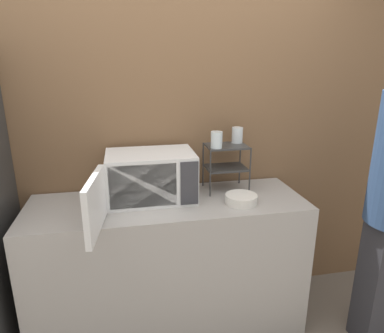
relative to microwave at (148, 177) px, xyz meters
The scene contains 7 objects.
wall_back 0.37m from the microwave, 68.35° to the left, with size 8.00×0.06×2.60m.
counter 0.63m from the microwave, 24.51° to the right, with size 1.75×0.59×0.93m.
microwave is the anchor object (origin of this frame).
dish_rack 0.54m from the microwave, ahead, with size 0.28×0.21×0.31m.
glass_front_left 0.49m from the microwave, ahead, with size 0.07×0.07×0.11m.
glass_back_right 0.67m from the microwave, 12.83° to the left, with size 0.07×0.07×0.11m.
bowl 0.59m from the microwave, 16.45° to the right, with size 0.20×0.20×0.06m.
Camera 1 is at (-0.25, -1.69, 1.78)m, focal length 32.00 mm.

